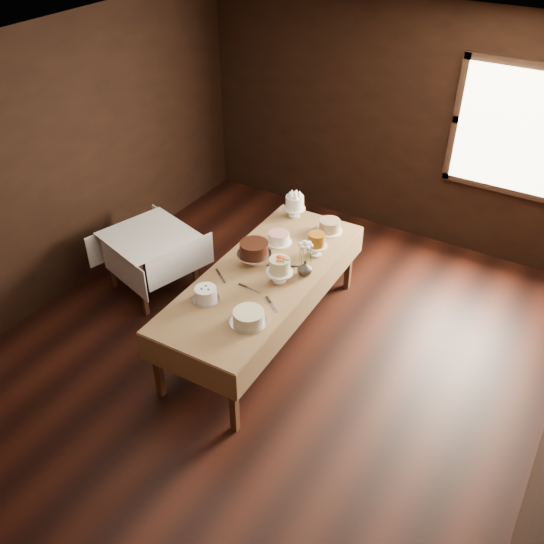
{
  "coord_description": "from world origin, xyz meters",
  "views": [
    {
      "loc": [
        2.26,
        -3.54,
        4.08
      ],
      "look_at": [
        0.0,
        0.2,
        0.95
      ],
      "focal_mm": 39.61,
      "sensor_mm": 36.0,
      "label": 1
    }
  ],
  "objects_px": {
    "cake_swirl": "(206,294)",
    "flower_vase": "(305,268)",
    "cake_chocolate": "(254,254)",
    "cake_flowers": "(280,271)",
    "cake_server_a": "(253,290)",
    "cake_server_b": "(274,307)",
    "cake_lattice": "(279,238)",
    "side_table": "(149,241)",
    "cake_meringue": "(295,207)",
    "cake_caramel": "(316,246)",
    "cake_cream": "(249,317)",
    "cake_server_c": "(278,258)",
    "display_table": "(264,278)",
    "cake_speckled": "(330,226)",
    "cake_server_e": "(222,279)",
    "cake_server_d": "(303,266)"
  },
  "relations": [
    {
      "from": "display_table",
      "to": "cake_server_e",
      "type": "height_order",
      "value": "cake_server_e"
    },
    {
      "from": "cake_server_e",
      "to": "flower_vase",
      "type": "height_order",
      "value": "flower_vase"
    },
    {
      "from": "cake_meringue",
      "to": "cake_lattice",
      "type": "xyz_separation_m",
      "value": [
        0.13,
        -0.55,
        -0.07
      ]
    },
    {
      "from": "cake_server_a",
      "to": "cake_server_b",
      "type": "distance_m",
      "value": 0.31
    },
    {
      "from": "cake_flowers",
      "to": "flower_vase",
      "type": "height_order",
      "value": "cake_flowers"
    },
    {
      "from": "cake_server_b",
      "to": "cake_server_e",
      "type": "bearing_deg",
      "value": -154.78
    },
    {
      "from": "cake_lattice",
      "to": "cake_caramel",
      "type": "bearing_deg",
      "value": -0.58
    },
    {
      "from": "cake_swirl",
      "to": "cake_server_d",
      "type": "distance_m",
      "value": 1.02
    },
    {
      "from": "cake_speckled",
      "to": "cake_meringue",
      "type": "bearing_deg",
      "value": 169.47
    },
    {
      "from": "cake_flowers",
      "to": "cake_swirl",
      "type": "distance_m",
      "value": 0.71
    },
    {
      "from": "cake_lattice",
      "to": "cake_server_e",
      "type": "relative_size",
      "value": 1.15
    },
    {
      "from": "cake_meringue",
      "to": "cake_caramel",
      "type": "xyz_separation_m",
      "value": [
        0.55,
        -0.55,
        -0.01
      ]
    },
    {
      "from": "cake_server_a",
      "to": "flower_vase",
      "type": "height_order",
      "value": "flower_vase"
    },
    {
      "from": "side_table",
      "to": "cake_server_c",
      "type": "height_order",
      "value": "cake_server_c"
    },
    {
      "from": "cake_server_a",
      "to": "flower_vase",
      "type": "bearing_deg",
      "value": 62.1
    },
    {
      "from": "cake_cream",
      "to": "cake_server_c",
      "type": "xyz_separation_m",
      "value": [
        -0.27,
        0.95,
        -0.05
      ]
    },
    {
      "from": "cake_swirl",
      "to": "flower_vase",
      "type": "bearing_deg",
      "value": 54.5
    },
    {
      "from": "cake_flowers",
      "to": "cake_server_e",
      "type": "height_order",
      "value": "cake_flowers"
    },
    {
      "from": "cake_swirl",
      "to": "cake_server_c",
      "type": "xyz_separation_m",
      "value": [
        0.22,
        0.89,
        -0.06
      ]
    },
    {
      "from": "cake_meringue",
      "to": "cake_server_b",
      "type": "relative_size",
      "value": 1.04
    },
    {
      "from": "cake_speckled",
      "to": "cake_server_a",
      "type": "distance_m",
      "value": 1.28
    },
    {
      "from": "cake_chocolate",
      "to": "side_table",
      "type": "bearing_deg",
      "value": -177.81
    },
    {
      "from": "display_table",
      "to": "cake_server_a",
      "type": "relative_size",
      "value": 10.5
    },
    {
      "from": "cake_server_e",
      "to": "cake_flowers",
      "type": "bearing_deg",
      "value": 62.52
    },
    {
      "from": "cake_chocolate",
      "to": "cake_flowers",
      "type": "distance_m",
      "value": 0.38
    },
    {
      "from": "cake_caramel",
      "to": "cake_server_a",
      "type": "distance_m",
      "value": 0.84
    },
    {
      "from": "cake_swirl",
      "to": "cake_server_a",
      "type": "relative_size",
      "value": 1.07
    },
    {
      "from": "display_table",
      "to": "cake_server_c",
      "type": "height_order",
      "value": "cake_server_c"
    },
    {
      "from": "cake_meringue",
      "to": "cake_server_c",
      "type": "bearing_deg",
      "value": -71.4
    },
    {
      "from": "cake_chocolate",
      "to": "cake_cream",
      "type": "xyz_separation_m",
      "value": [
        0.44,
        -0.77,
        -0.05
      ]
    },
    {
      "from": "cake_speckled",
      "to": "cake_server_e",
      "type": "xyz_separation_m",
      "value": [
        -0.47,
        -1.27,
        -0.06
      ]
    },
    {
      "from": "cake_swirl",
      "to": "cake_server_d",
      "type": "relative_size",
      "value": 1.07
    },
    {
      "from": "side_table",
      "to": "cake_server_e",
      "type": "relative_size",
      "value": 4.33
    },
    {
      "from": "display_table",
      "to": "cake_flowers",
      "type": "height_order",
      "value": "cake_flowers"
    },
    {
      "from": "cake_speckled",
      "to": "flower_vase",
      "type": "relative_size",
      "value": 1.88
    },
    {
      "from": "cake_server_e",
      "to": "cake_lattice",
      "type": "bearing_deg",
      "value": 115.99
    },
    {
      "from": "cake_server_d",
      "to": "cake_server_b",
      "type": "bearing_deg",
      "value": -119.25
    },
    {
      "from": "flower_vase",
      "to": "cake_chocolate",
      "type": "bearing_deg",
      "value": -170.51
    },
    {
      "from": "side_table",
      "to": "cake_server_a",
      "type": "bearing_deg",
      "value": -11.94
    },
    {
      "from": "display_table",
      "to": "cake_cream",
      "type": "relative_size",
      "value": 6.88
    },
    {
      "from": "cake_meringue",
      "to": "cake_chocolate",
      "type": "distance_m",
      "value": 0.99
    },
    {
      "from": "flower_vase",
      "to": "cake_cream",
      "type": "bearing_deg",
      "value": -94.83
    },
    {
      "from": "cake_lattice",
      "to": "cake_swirl",
      "type": "relative_size",
      "value": 1.08
    },
    {
      "from": "cake_caramel",
      "to": "cake_swirl",
      "type": "distance_m",
      "value": 1.25
    },
    {
      "from": "display_table",
      "to": "cake_cream",
      "type": "distance_m",
      "value": 0.73
    },
    {
      "from": "side_table",
      "to": "cake_server_c",
      "type": "distance_m",
      "value": 1.49
    },
    {
      "from": "cake_server_a",
      "to": "cake_server_b",
      "type": "height_order",
      "value": "same"
    },
    {
      "from": "cake_lattice",
      "to": "cake_caramel",
      "type": "relative_size",
      "value": 1.1
    },
    {
      "from": "cake_flowers",
      "to": "cake_chocolate",
      "type": "bearing_deg",
      "value": 160.13
    },
    {
      "from": "side_table",
      "to": "cake_meringue",
      "type": "distance_m",
      "value": 1.6
    }
  ]
}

